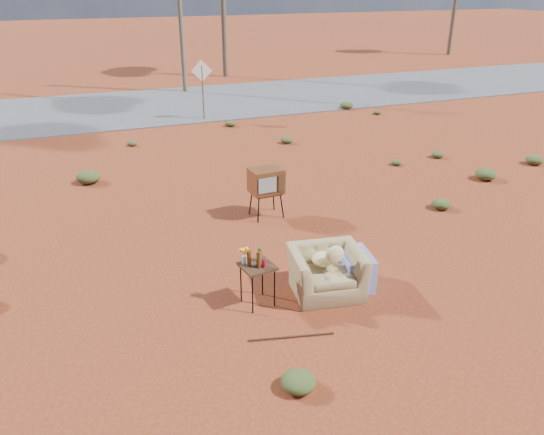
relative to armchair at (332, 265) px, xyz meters
name	(u,v)px	position (x,y,z in m)	size (l,w,h in m)	color
ground	(292,283)	(-0.53, 0.44, -0.48)	(140.00, 140.00, 0.00)	brown
highway	(151,106)	(-0.53, 15.44, -0.46)	(140.00, 7.00, 0.04)	#565659
armchair	(332,265)	(0.00, 0.00, 0.00)	(1.51, 0.95, 1.04)	#988253
tv_unit	(266,181)	(0.05, 3.30, 0.34)	(0.73, 0.60, 1.11)	black
side_table	(255,264)	(-1.35, 0.09, 0.26)	(0.57, 0.57, 1.01)	#3C2215
rusty_bar	(291,337)	(-1.15, -0.97, -0.47)	(0.03, 0.03, 1.29)	#472313
road_sign	(202,79)	(0.97, 12.44, 1.02)	(0.78, 0.06, 2.19)	brown
scrub_patch	(189,195)	(-1.36, 4.85, -0.34)	(17.49, 8.07, 0.33)	#404F22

